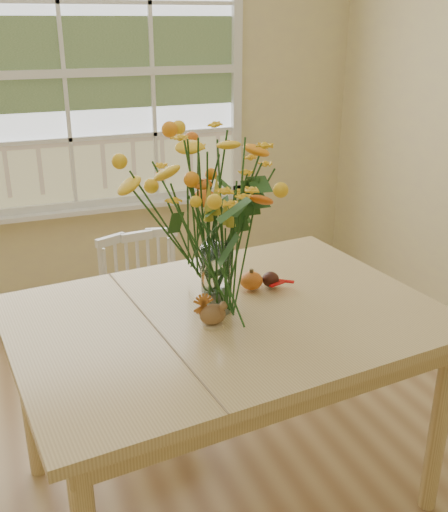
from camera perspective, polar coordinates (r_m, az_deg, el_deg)
name	(u,v)px	position (r m, az deg, el deg)	size (l,w,h in m)	color
wall_back	(66,106)	(3.96, -14.79, 13.61)	(4.00, 0.02, 2.70)	#F0E299
window	(64,77)	(3.90, -14.97, 16.18)	(2.42, 0.12, 1.74)	silver
dining_table	(226,334)	(2.29, 0.18, -7.44)	(1.66, 1.26, 0.83)	tan
windsor_chair	(146,314)	(3.01, -7.41, -5.50)	(0.44, 0.42, 0.88)	white
flower_vase	(216,212)	(2.12, -0.78, 4.18)	(0.54, 0.54, 0.64)	white
pumpkin	(251,282)	(2.42, 2.61, -2.44)	(0.09, 0.09, 0.07)	#C45217
turkey_figurine	(213,315)	(2.13, -1.08, -5.60)	(0.10, 0.08, 0.12)	#CCB78C
dark_gourd	(271,280)	(2.45, 4.46, -2.30)	(0.13, 0.09, 0.06)	#38160F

